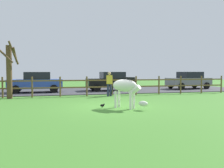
{
  "coord_description": "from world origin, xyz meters",
  "views": [
    {
      "loc": [
        -2.76,
        -11.14,
        1.68
      ],
      "look_at": [
        0.36,
        1.38,
        0.99
      ],
      "focal_mm": 38.76,
      "sensor_mm": 36.0,
      "label": 1
    }
  ],
  "objects_px": {
    "zebra": "(126,88)",
    "crow_on_grass": "(102,105)",
    "parked_car_black": "(111,81)",
    "bare_tree": "(9,70)",
    "parked_car_grey": "(189,80)",
    "parked_car_blue": "(36,82)",
    "visitor_near_fence": "(109,83)"
  },
  "relations": [
    {
      "from": "zebra",
      "to": "crow_on_grass",
      "type": "xyz_separation_m",
      "value": [
        -1.02,
        0.35,
        -0.8
      ]
    },
    {
      "from": "crow_on_grass",
      "to": "parked_car_black",
      "type": "bearing_deg",
      "value": 73.84
    },
    {
      "from": "zebra",
      "to": "parked_car_black",
      "type": "xyz_separation_m",
      "value": [
        1.6,
        9.4,
        -0.08
      ]
    },
    {
      "from": "bare_tree",
      "to": "crow_on_grass",
      "type": "xyz_separation_m",
      "value": [
        4.71,
        -5.08,
        -1.64
      ]
    },
    {
      "from": "zebra",
      "to": "parked_car_black",
      "type": "height_order",
      "value": "parked_car_black"
    },
    {
      "from": "parked_car_black",
      "to": "parked_car_grey",
      "type": "xyz_separation_m",
      "value": [
        7.46,
        0.22,
        0.0
      ]
    },
    {
      "from": "bare_tree",
      "to": "parked_car_blue",
      "type": "bearing_deg",
      "value": 70.52
    },
    {
      "from": "bare_tree",
      "to": "parked_car_blue",
      "type": "height_order",
      "value": "bare_tree"
    },
    {
      "from": "bare_tree",
      "to": "parked_car_black",
      "type": "relative_size",
      "value": 0.86
    },
    {
      "from": "zebra",
      "to": "parked_car_blue",
      "type": "xyz_separation_m",
      "value": [
        -4.43,
        9.11,
        -0.08
      ]
    },
    {
      "from": "parked_car_black",
      "to": "bare_tree",
      "type": "bearing_deg",
      "value": -151.57
    },
    {
      "from": "parked_car_black",
      "to": "parked_car_blue",
      "type": "distance_m",
      "value": 6.04
    },
    {
      "from": "zebra",
      "to": "parked_car_grey",
      "type": "xyz_separation_m",
      "value": [
        9.07,
        9.62,
        -0.08
      ]
    },
    {
      "from": "crow_on_grass",
      "to": "bare_tree",
      "type": "bearing_deg",
      "value": 132.87
    },
    {
      "from": "bare_tree",
      "to": "crow_on_grass",
      "type": "height_order",
      "value": "bare_tree"
    },
    {
      "from": "bare_tree",
      "to": "visitor_near_fence",
      "type": "bearing_deg",
      "value": -1.25
    },
    {
      "from": "parked_car_blue",
      "to": "crow_on_grass",
      "type": "bearing_deg",
      "value": -68.73
    },
    {
      "from": "zebra",
      "to": "visitor_near_fence",
      "type": "distance_m",
      "value": 5.32
    },
    {
      "from": "bare_tree",
      "to": "parked_car_grey",
      "type": "bearing_deg",
      "value": 15.81
    },
    {
      "from": "parked_car_grey",
      "to": "visitor_near_fence",
      "type": "distance_m",
      "value": 9.62
    },
    {
      "from": "parked_car_grey",
      "to": "zebra",
      "type": "bearing_deg",
      "value": -133.31
    },
    {
      "from": "crow_on_grass",
      "to": "parked_car_black",
      "type": "xyz_separation_m",
      "value": [
        2.62,
        9.05,
        0.72
      ]
    },
    {
      "from": "parked_car_black",
      "to": "visitor_near_fence",
      "type": "bearing_deg",
      "value": -105.35
    },
    {
      "from": "crow_on_grass",
      "to": "visitor_near_fence",
      "type": "xyz_separation_m",
      "value": [
        1.49,
        4.94,
        0.78
      ]
    },
    {
      "from": "zebra",
      "to": "parked_car_grey",
      "type": "bearing_deg",
      "value": 46.69
    },
    {
      "from": "parked_car_grey",
      "to": "bare_tree",
      "type": "bearing_deg",
      "value": -164.19
    },
    {
      "from": "zebra",
      "to": "parked_car_grey",
      "type": "height_order",
      "value": "parked_car_grey"
    },
    {
      "from": "parked_car_grey",
      "to": "parked_car_blue",
      "type": "xyz_separation_m",
      "value": [
        -13.5,
        -0.51,
        0.0
      ]
    },
    {
      "from": "bare_tree",
      "to": "zebra",
      "type": "distance_m",
      "value": 7.94
    },
    {
      "from": "parked_car_black",
      "to": "visitor_near_fence",
      "type": "height_order",
      "value": "visitor_near_fence"
    },
    {
      "from": "parked_car_black",
      "to": "parked_car_blue",
      "type": "height_order",
      "value": "same"
    },
    {
      "from": "parked_car_grey",
      "to": "visitor_near_fence",
      "type": "xyz_separation_m",
      "value": [
        -8.59,
        -4.33,
        0.06
      ]
    }
  ]
}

